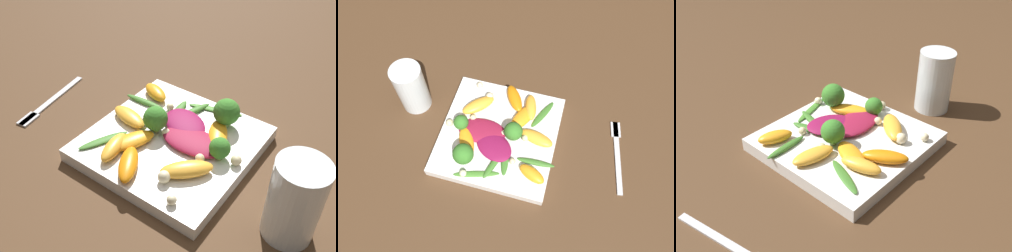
# 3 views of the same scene
# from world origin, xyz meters

# --- Properties ---
(ground_plane) EXTENTS (2.40, 2.40, 0.00)m
(ground_plane) POSITION_xyz_m (0.00, 0.00, 0.00)
(ground_plane) COLOR #4C331E
(plate) EXTENTS (0.25, 0.25, 0.02)m
(plate) POSITION_xyz_m (0.00, 0.00, 0.01)
(plate) COLOR white
(plate) RESTS_ON ground_plane
(drinking_glass) EXTENTS (0.07, 0.07, 0.12)m
(drinking_glass) POSITION_xyz_m (-0.21, 0.04, 0.06)
(drinking_glass) COLOR white
(drinking_glass) RESTS_ON ground_plane
(fork) EXTENTS (0.04, 0.17, 0.01)m
(fork) POSITION_xyz_m (0.26, 0.04, 0.00)
(fork) COLOR silver
(fork) RESTS_ON ground_plane
(radicchio_leaf_0) EXTENTS (0.10, 0.09, 0.01)m
(radicchio_leaf_0) POSITION_xyz_m (0.00, -0.04, 0.03)
(radicchio_leaf_0) COLOR maroon
(radicchio_leaf_0) RESTS_ON plate
(radicchio_leaf_1) EXTENTS (0.11, 0.07, 0.01)m
(radicchio_leaf_1) POSITION_xyz_m (-0.04, -0.01, 0.03)
(radicchio_leaf_1) COLOR maroon
(radicchio_leaf_1) RESTS_ON plate
(orange_segment_0) EXTENTS (0.06, 0.08, 0.02)m
(orange_segment_0) POSITION_xyz_m (0.01, 0.09, 0.03)
(orange_segment_0) COLOR orange
(orange_segment_0) RESTS_ON plate
(orange_segment_1) EXTENTS (0.08, 0.08, 0.02)m
(orange_segment_1) POSITION_xyz_m (-0.06, 0.05, 0.03)
(orange_segment_1) COLOR #FCAD33
(orange_segment_1) RESTS_ON plate
(orange_segment_2) EXTENTS (0.04, 0.07, 0.02)m
(orange_segment_2) POSITION_xyz_m (0.05, 0.08, 0.03)
(orange_segment_2) COLOR #FCAD33
(orange_segment_2) RESTS_ON plate
(orange_segment_3) EXTENTS (0.06, 0.08, 0.02)m
(orange_segment_3) POSITION_xyz_m (0.04, 0.05, 0.03)
(orange_segment_3) COLOR orange
(orange_segment_3) RESTS_ON plate
(orange_segment_4) EXTENTS (0.06, 0.05, 0.02)m
(orange_segment_4) POSITION_xyz_m (0.09, -0.08, 0.03)
(orange_segment_4) COLOR orange
(orange_segment_4) RESTS_ON plate
(orange_segment_5) EXTENTS (0.08, 0.04, 0.02)m
(orange_segment_5) POSITION_xyz_m (0.08, 0.01, 0.03)
(orange_segment_5) COLOR #FCAD33
(orange_segment_5) RESTS_ON plate
(orange_segment_6) EXTENTS (0.06, 0.08, 0.02)m
(orange_segment_6) POSITION_xyz_m (-0.06, -0.04, 0.03)
(orange_segment_6) COLOR orange
(orange_segment_6) RESTS_ON plate
(broccoli_floret_0) EXTENTS (0.04, 0.04, 0.05)m
(broccoli_floret_0) POSITION_xyz_m (-0.05, -0.08, 0.05)
(broccoli_floret_0) COLOR #84AD5B
(broccoli_floret_0) RESTS_ON plate
(broccoli_floret_1) EXTENTS (0.04, 0.04, 0.05)m
(broccoli_floret_1) POSITION_xyz_m (0.03, 0.00, 0.05)
(broccoli_floret_1) COLOR #7A9E51
(broccoli_floret_1) RESTS_ON plate
(broccoli_floret_2) EXTENTS (0.03, 0.03, 0.04)m
(broccoli_floret_2) POSITION_xyz_m (-0.08, -0.01, 0.04)
(broccoli_floret_2) COLOR #7A9E51
(broccoli_floret_2) RESTS_ON plate
(arugula_sprig_0) EXTENTS (0.08, 0.02, 0.01)m
(arugula_sprig_0) POSITION_xyz_m (0.09, -0.05, 0.03)
(arugula_sprig_0) COLOR #3D7528
(arugula_sprig_0) RESTS_ON plate
(arugula_sprig_1) EXTENTS (0.03, 0.08, 0.01)m
(arugula_sprig_1) POSITION_xyz_m (0.03, -0.06, 0.03)
(arugula_sprig_1) COLOR #3D7528
(arugula_sprig_1) RESTS_ON plate
(arugula_sprig_2) EXTENTS (0.05, 0.08, 0.01)m
(arugula_sprig_2) POSITION_xyz_m (0.08, 0.07, 0.03)
(arugula_sprig_2) COLOR #3D7528
(arugula_sprig_2) RESTS_ON plate
(arugula_sprig_3) EXTENTS (0.03, 0.07, 0.01)m
(arugula_sprig_3) POSITION_xyz_m (0.01, -0.08, 0.03)
(arugula_sprig_3) COLOR #3D7528
(arugula_sprig_3) RESTS_ON plate
(arugula_sprig_4) EXTENTS (0.09, 0.04, 0.00)m
(arugula_sprig_4) POSITION_xyz_m (-0.02, -0.10, 0.03)
(arugula_sprig_4) COLOR #47842D
(arugula_sprig_4) RESTS_ON plate
(macadamia_nut_0) EXTENTS (0.02, 0.02, 0.02)m
(macadamia_nut_0) POSITION_xyz_m (0.06, -0.00, 0.03)
(macadamia_nut_0) COLOR beige
(macadamia_nut_0) RESTS_ON plate
(macadamia_nut_1) EXTENTS (0.01, 0.01, 0.01)m
(macadamia_nut_1) POSITION_xyz_m (-0.06, 0.02, 0.03)
(macadamia_nut_1) COLOR beige
(macadamia_nut_1) RESTS_ON plate
(macadamia_nut_2) EXTENTS (0.01, 0.01, 0.01)m
(macadamia_nut_2) POSITION_xyz_m (0.05, -0.06, 0.03)
(macadamia_nut_2) COLOR beige
(macadamia_nut_2) RESTS_ON plate
(macadamia_nut_3) EXTENTS (0.01, 0.01, 0.01)m
(macadamia_nut_3) POSITION_xyz_m (-0.08, 0.11, 0.03)
(macadamia_nut_3) COLOR beige
(macadamia_nut_3) RESTS_ON plate
(macadamia_nut_4) EXTENTS (0.02, 0.02, 0.02)m
(macadamia_nut_4) POSITION_xyz_m (-0.04, 0.08, 0.03)
(macadamia_nut_4) COLOR beige
(macadamia_nut_4) RESTS_ON plate
(macadamia_nut_5) EXTENTS (0.02, 0.02, 0.02)m
(macadamia_nut_5) POSITION_xyz_m (-0.11, -0.01, 0.03)
(macadamia_nut_5) COLOR beige
(macadamia_nut_5) RESTS_ON plate
(macadamia_nut_6) EXTENTS (0.01, 0.01, 0.01)m
(macadamia_nut_6) POSITION_xyz_m (-0.04, -0.11, 0.03)
(macadamia_nut_6) COLOR beige
(macadamia_nut_6) RESTS_ON plate
(macadamia_nut_7) EXTENTS (0.01, 0.01, 0.01)m
(macadamia_nut_7) POSITION_xyz_m (0.01, -0.00, 0.03)
(macadamia_nut_7) COLOR beige
(macadamia_nut_7) RESTS_ON plate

